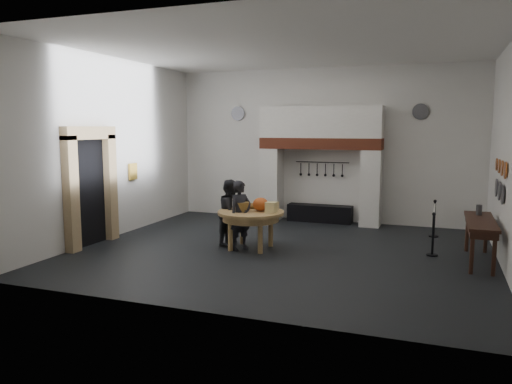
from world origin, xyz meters
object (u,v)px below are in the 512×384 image
(side_table, at_px, (481,221))
(visitor_near, at_px, (241,215))
(visitor_far, at_px, (231,212))
(barrier_post_near, at_px, (433,235))
(iron_range, at_px, (320,213))
(work_table, at_px, (251,213))
(barrier_post_far, at_px, (434,219))

(side_table, bearing_deg, visitor_near, -172.22)
(visitor_far, distance_m, barrier_post_near, 4.57)
(iron_range, relative_size, barrier_post_near, 2.11)
(work_table, xyz_separation_m, visitor_far, (-0.59, 0.23, -0.06))
(side_table, bearing_deg, visitor_far, -176.96)
(side_table, xyz_separation_m, barrier_post_near, (-0.91, 0.25, -0.42))
(barrier_post_far, bearing_deg, visitor_far, -150.70)
(barrier_post_near, height_order, barrier_post_far, same)
(visitor_near, bearing_deg, work_table, -17.91)
(visitor_far, bearing_deg, iron_range, -17.36)
(barrier_post_near, bearing_deg, visitor_far, -173.19)
(visitor_near, relative_size, barrier_post_far, 1.76)
(work_table, relative_size, barrier_post_near, 1.69)
(work_table, height_order, barrier_post_near, barrier_post_near)
(visitor_near, bearing_deg, iron_range, 15.78)
(iron_range, xyz_separation_m, visitor_far, (-1.34, -3.52, 0.53))
(visitor_near, bearing_deg, side_table, -53.01)
(side_table, height_order, barrier_post_near, same)
(barrier_post_near, bearing_deg, barrier_post_far, 90.00)
(work_table, relative_size, visitor_near, 0.96)
(barrier_post_far, bearing_deg, visitor_near, -144.53)
(iron_range, xyz_separation_m, work_table, (-0.75, -3.75, 0.59))
(visitor_near, bearing_deg, barrier_post_far, -25.32)
(iron_range, distance_m, barrier_post_far, 3.34)
(work_table, height_order, side_table, side_table)
(visitor_far, height_order, barrier_post_near, visitor_far)
(side_table, bearing_deg, iron_range, 141.73)
(work_table, bearing_deg, barrier_post_far, 35.08)
(barrier_post_far, bearing_deg, side_table, -68.00)
(visitor_near, xyz_separation_m, barrier_post_far, (4.13, 2.94, -0.34))
(iron_range, bearing_deg, visitor_far, -110.78)
(iron_range, bearing_deg, side_table, -38.27)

